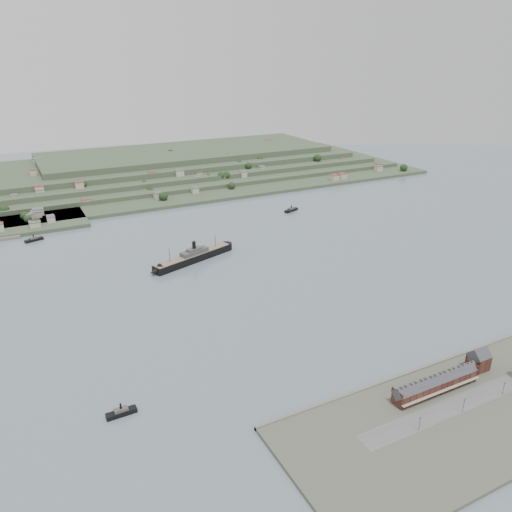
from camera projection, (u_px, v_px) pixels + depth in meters
name	position (u px, v px, depth m)	size (l,w,h in m)	color
ground	(291.00, 276.00, 414.31)	(1400.00, 1400.00, 0.00)	slate
near_shore	(475.00, 407.00, 260.29)	(220.00, 80.00, 2.60)	#4C5142
terrace_row	(436.00, 383.00, 269.26)	(55.60, 9.80, 11.07)	#3F1B16
gabled_building	(479.00, 359.00, 287.91)	(10.40, 10.18, 14.09)	#3F1B16
far_peninsula	(172.00, 168.00, 745.00)	(760.00, 309.00, 30.00)	#3E5237
steamship	(191.00, 258.00, 440.62)	(88.37, 38.28, 21.92)	black
tugboat	(121.00, 412.00, 255.41)	(15.72, 4.45, 7.04)	black
ferry_west	(34.00, 239.00, 490.59)	(18.33, 10.06, 6.63)	black
ferry_east	(291.00, 210.00, 581.91)	(20.35, 12.57, 7.40)	black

